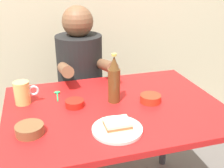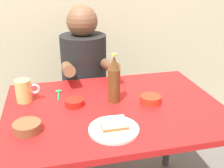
# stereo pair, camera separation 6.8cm
# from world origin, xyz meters

# --- Properties ---
(dining_table) EXTENTS (1.10, 0.80, 0.74)m
(dining_table) POSITION_xyz_m (0.00, 0.00, 0.65)
(dining_table) COLOR red
(dining_table) RESTS_ON ground
(stool) EXTENTS (0.34, 0.34, 0.45)m
(stool) POSITION_xyz_m (-0.07, 0.63, 0.35)
(stool) COLOR #4C4C51
(stool) RESTS_ON ground
(person_seated) EXTENTS (0.33, 0.56, 0.72)m
(person_seated) POSITION_xyz_m (-0.07, 0.62, 0.77)
(person_seated) COLOR black
(person_seated) RESTS_ON stool
(plate_orange) EXTENTS (0.22, 0.22, 0.01)m
(plate_orange) POSITION_xyz_m (-0.06, -0.23, 0.75)
(plate_orange) COLOR silver
(plate_orange) RESTS_ON dining_table
(sandwich) EXTENTS (0.11, 0.09, 0.04)m
(sandwich) POSITION_xyz_m (-0.06, -0.23, 0.77)
(sandwich) COLOR beige
(sandwich) RESTS_ON plate_orange
(beer_mug) EXTENTS (0.13, 0.08, 0.12)m
(beer_mug) POSITION_xyz_m (-0.45, 0.16, 0.80)
(beer_mug) COLOR #D1BC66
(beer_mug) RESTS_ON dining_table
(beer_bottle) EXTENTS (0.06, 0.06, 0.26)m
(beer_bottle) POSITION_xyz_m (0.01, 0.05, 0.86)
(beer_bottle) COLOR #593819
(beer_bottle) RESTS_ON dining_table
(sambal_bowl_red) EXTENTS (0.10, 0.10, 0.03)m
(sambal_bowl_red) POSITION_xyz_m (-0.20, 0.05, 0.76)
(sambal_bowl_red) COLOR #B21E14
(sambal_bowl_red) RESTS_ON dining_table
(sauce_bowl_chili) EXTENTS (0.11, 0.11, 0.04)m
(sauce_bowl_chili) POSITION_xyz_m (0.19, -0.01, 0.76)
(sauce_bowl_chili) COLOR red
(sauce_bowl_chili) RESTS_ON dining_table
(condiment_bowl_brown) EXTENTS (0.12, 0.12, 0.04)m
(condiment_bowl_brown) POSITION_xyz_m (-0.42, -0.15, 0.76)
(condiment_bowl_brown) COLOR brown
(condiment_bowl_brown) RESTS_ON dining_table
(spoon) EXTENTS (0.04, 0.12, 0.01)m
(spoon) POSITION_xyz_m (-0.27, 0.21, 0.75)
(spoon) COLOR #26A559
(spoon) RESTS_ON dining_table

